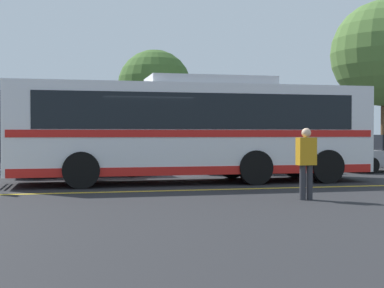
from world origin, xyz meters
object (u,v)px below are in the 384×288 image
(parked_car_2, at_px, (258,154))
(tree_0, at_px, (384,54))
(pedestrian_0, at_px, (306,159))
(parked_car_1, at_px, (83,156))
(tree_2, at_px, (155,87))
(transit_bus, at_px, (192,128))

(parked_car_2, relative_size, tree_0, 0.58)
(pedestrian_0, bearing_deg, parked_car_1, 117.09)
(pedestrian_0, xyz_separation_m, tree_0, (9.59, 12.09, 4.43))
(parked_car_1, xyz_separation_m, tree_2, (3.46, 6.28, 2.98))
(parked_car_1, xyz_separation_m, tree_0, (14.35, 4.33, 4.62))
(parked_car_2, bearing_deg, tree_2, 28.08)
(parked_car_2, distance_m, pedestrian_0, 8.16)
(tree_0, relative_size, tree_2, 1.45)
(parked_car_2, xyz_separation_m, tree_2, (-3.00, 6.06, 2.98))
(tree_0, bearing_deg, pedestrian_0, -128.43)
(pedestrian_0, height_order, tree_2, tree_2)
(tree_2, bearing_deg, parked_car_1, -118.81)
(parked_car_1, bearing_deg, tree_2, 148.29)
(transit_bus, bearing_deg, parked_car_1, 46.56)
(parked_car_1, xyz_separation_m, parked_car_2, (6.46, 0.22, -0.00))
(transit_bus, relative_size, tree_2, 2.03)
(tree_0, bearing_deg, parked_car_1, -163.21)
(transit_bus, height_order, parked_car_2, transit_bus)
(transit_bus, relative_size, parked_car_1, 2.23)
(pedestrian_0, bearing_deg, transit_bus, 103.72)
(tree_0, bearing_deg, transit_bus, -146.56)
(parked_car_2, xyz_separation_m, pedestrian_0, (-1.70, -7.98, 0.20))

